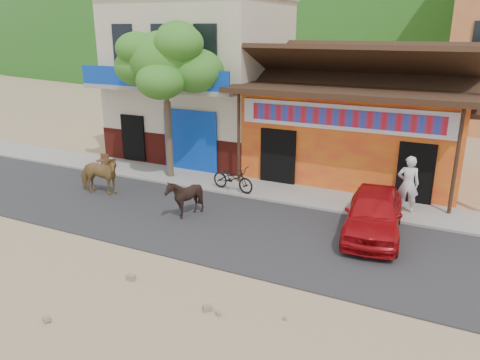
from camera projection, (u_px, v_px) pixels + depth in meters
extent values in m
plane|color=#9E825B|center=(192.00, 264.00, 12.16)|extent=(120.00, 120.00, 0.00)
cube|color=#28282B|center=(235.00, 228.00, 14.29)|extent=(60.00, 5.00, 0.04)
cube|color=gray|center=(278.00, 192.00, 17.26)|extent=(60.00, 2.00, 0.12)
cube|color=orange|center=(360.00, 131.00, 19.30)|extent=(8.00, 6.00, 3.60)
cube|color=beige|center=(202.00, 80.00, 21.91)|extent=(7.00, 6.00, 7.00)
imported|color=olive|center=(99.00, 175.00, 16.93)|extent=(1.82, 1.07, 1.44)
imported|color=black|center=(185.00, 197.00, 14.91)|extent=(1.54, 1.49, 1.30)
imported|color=#AD0C11|center=(374.00, 213.00, 13.60)|extent=(2.02, 4.07, 1.33)
imported|color=black|center=(233.00, 178.00, 17.13)|extent=(1.86, 0.93, 0.94)
imported|color=silver|center=(408.00, 184.00, 15.01)|extent=(0.76, 0.57, 1.88)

